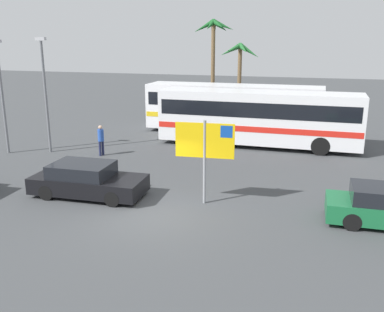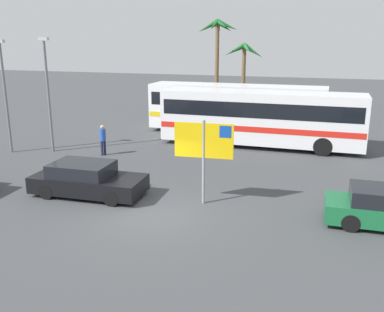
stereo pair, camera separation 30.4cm
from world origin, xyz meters
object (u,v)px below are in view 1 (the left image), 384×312
Objects in this scene: pedestrian_crossing_lot at (101,138)px; car_black at (87,180)px; ferry_sign at (206,144)px; bus_rear_coach at (233,106)px; bus_front_coach at (258,116)px.

car_black is at bearing -40.47° from pedestrian_crossing_lot.
ferry_sign is 0.71× the size of car_black.
bus_rear_coach reaches higher than car_black.
bus_rear_coach is at bearing 74.13° from car_black.
bus_rear_coach is 13.72m from car_black.
car_black is 2.76× the size of pedestrian_crossing_lot.
ferry_sign is 5.04m from car_black.
ferry_sign is 1.95× the size of pedestrian_crossing_lot.
bus_rear_coach is at bearing 124.17° from bus_front_coach.
pedestrian_crossing_lot is at bearing 139.92° from ferry_sign.
bus_front_coach is 3.57× the size of ferry_sign.
bus_front_coach is at bearing 60.14° from car_black.
ferry_sign reaches higher than bus_rear_coach.
bus_rear_coach is (-2.11, 3.11, 0.00)m from bus_front_coach.
pedestrian_crossing_lot is (-2.43, 5.63, 0.33)m from car_black.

